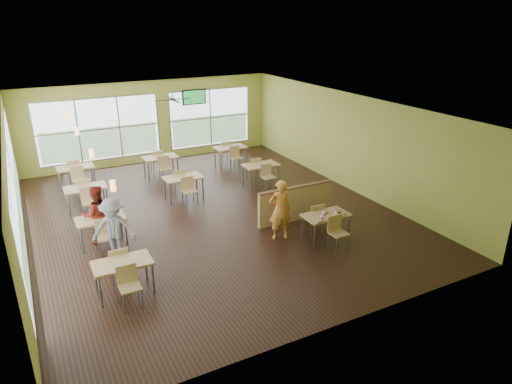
% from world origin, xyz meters
% --- Properties ---
extents(room, '(12.00, 12.04, 3.20)m').
position_xyz_m(room, '(0.00, 0.00, 1.60)').
color(room, black).
rests_on(room, ground).
extents(window_bays, '(9.24, 10.24, 2.38)m').
position_xyz_m(window_bays, '(-2.65, 3.08, 1.48)').
color(window_bays, white).
rests_on(window_bays, room).
extents(main_table, '(1.22, 1.52, 0.87)m').
position_xyz_m(main_table, '(2.00, -3.00, 0.63)').
color(main_table, tan).
rests_on(main_table, floor).
extents(half_wall_divider, '(2.40, 0.14, 1.04)m').
position_xyz_m(half_wall_divider, '(2.00, -1.55, 0.52)').
color(half_wall_divider, tan).
rests_on(half_wall_divider, floor).
extents(dining_tables, '(6.92, 8.72, 0.87)m').
position_xyz_m(dining_tables, '(-1.05, 1.71, 0.63)').
color(dining_tables, tan).
rests_on(dining_tables, floor).
extents(pendant_lights, '(0.11, 7.31, 0.86)m').
position_xyz_m(pendant_lights, '(-3.20, 0.68, 2.45)').
color(pendant_lights, '#2D2119').
rests_on(pendant_lights, ceiling).
extents(ceiling_fan, '(1.25, 1.25, 0.29)m').
position_xyz_m(ceiling_fan, '(-0.00, 3.00, 2.95)').
color(ceiling_fan, '#2D2119').
rests_on(ceiling_fan, ceiling).
extents(tv_backwall, '(1.00, 0.07, 0.60)m').
position_xyz_m(tv_backwall, '(1.80, 5.90, 2.45)').
color(tv_backwall, black).
rests_on(tv_backwall, wall_back).
extents(man_plaid, '(0.68, 0.53, 1.64)m').
position_xyz_m(man_plaid, '(1.02, -2.33, 0.82)').
color(man_plaid, '#D34A17').
rests_on(man_plaid, floor).
extents(patron_maroon, '(0.79, 0.64, 1.56)m').
position_xyz_m(patron_maroon, '(-3.25, -0.34, 0.78)').
color(patron_maroon, maroon).
rests_on(patron_maroon, floor).
extents(patron_grey, '(1.17, 0.94, 1.58)m').
position_xyz_m(patron_grey, '(-3.06, -1.43, 0.79)').
color(patron_grey, slate).
rests_on(patron_grey, floor).
extents(cup_blue, '(0.09, 0.09, 0.33)m').
position_xyz_m(cup_blue, '(1.70, -3.22, 0.82)').
color(cup_blue, white).
rests_on(cup_blue, main_table).
extents(cup_yellow, '(0.11, 0.11, 0.38)m').
position_xyz_m(cup_yellow, '(1.84, -3.09, 0.83)').
color(cup_yellow, white).
rests_on(cup_yellow, main_table).
extents(cup_red_near, '(0.08, 0.08, 0.30)m').
position_xyz_m(cup_red_near, '(2.14, -3.23, 0.81)').
color(cup_red_near, white).
rests_on(cup_red_near, main_table).
extents(cup_red_far, '(0.09, 0.09, 0.33)m').
position_xyz_m(cup_red_far, '(2.20, -3.10, 0.82)').
color(cup_red_far, white).
rests_on(cup_red_far, main_table).
extents(food_basket, '(0.22, 0.22, 0.05)m').
position_xyz_m(food_basket, '(2.36, -3.01, 0.78)').
color(food_basket, black).
rests_on(food_basket, main_table).
extents(ketchup_cup, '(0.07, 0.07, 0.03)m').
position_xyz_m(ketchup_cup, '(2.41, -3.26, 0.76)').
color(ketchup_cup, '#AC220C').
rests_on(ketchup_cup, main_table).
extents(wrapper_left, '(0.18, 0.16, 0.04)m').
position_xyz_m(wrapper_left, '(1.60, -3.30, 0.77)').
color(wrapper_left, tan).
rests_on(wrapper_left, main_table).
extents(wrapper_mid, '(0.27, 0.25, 0.06)m').
position_xyz_m(wrapper_mid, '(2.02, -2.89, 0.78)').
color(wrapper_mid, tan).
rests_on(wrapper_mid, main_table).
extents(wrapper_right, '(0.18, 0.17, 0.04)m').
position_xyz_m(wrapper_right, '(2.31, -3.30, 0.77)').
color(wrapper_right, tan).
rests_on(wrapper_right, main_table).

